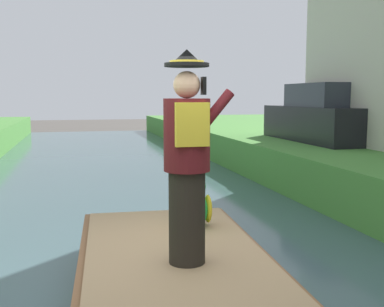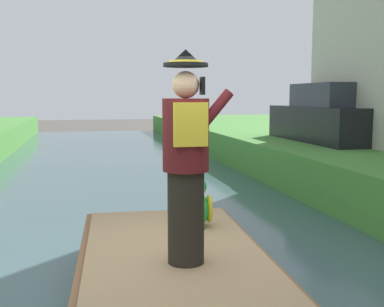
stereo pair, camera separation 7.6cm
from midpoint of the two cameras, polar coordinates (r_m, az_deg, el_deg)
boat at (r=4.35m, az=-1.04°, el=-17.01°), size 2.05×4.30×0.61m
person_pirate at (r=4.02m, az=-0.14°, el=-0.63°), size 0.61×0.42×1.85m
parrot_plush at (r=5.26m, az=1.02°, el=-6.36°), size 0.36×0.35×0.57m
parked_car_dark at (r=12.81m, az=16.60°, el=4.28°), size 1.72×4.01×1.50m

